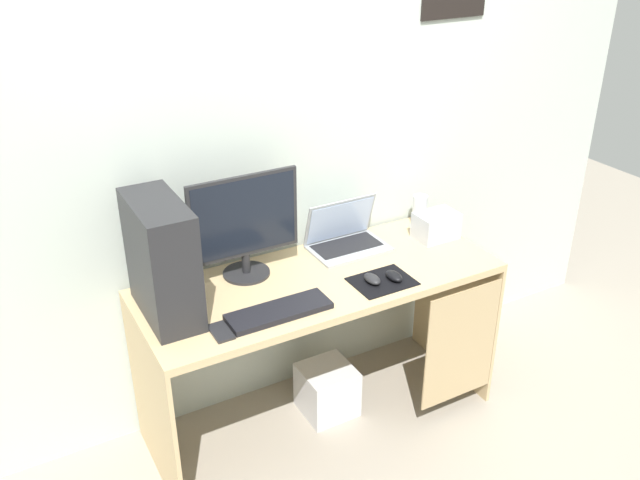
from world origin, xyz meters
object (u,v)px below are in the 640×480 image
(keyboard, at_px, (279,311))
(subwoofer, at_px, (327,390))
(speaker, at_px, (420,210))
(projector, at_px, (436,226))
(laptop, at_px, (345,238))
(pc_tower, at_px, (162,260))
(monitor, at_px, (245,225))
(cell_phone, at_px, (221,332))
(mouse_left, at_px, (372,279))
(mouse_right, at_px, (394,276))

(keyboard, distance_m, subwoofer, 0.77)
(speaker, bearing_deg, projector, -97.13)
(laptop, bearing_deg, pc_tower, -171.14)
(speaker, bearing_deg, monitor, -176.88)
(monitor, xyz_separation_m, projector, (0.94, -0.11, -0.18))
(monitor, relative_size, keyboard, 1.16)
(cell_phone, distance_m, subwoofer, 0.91)
(subwoofer, bearing_deg, cell_phone, -160.11)
(projector, height_order, keyboard, projector)
(projector, distance_m, mouse_left, 0.55)
(projector, distance_m, mouse_right, 0.48)
(monitor, relative_size, mouse_left, 5.06)
(cell_phone, relative_size, subwoofer, 0.53)
(pc_tower, xyz_separation_m, projector, (1.33, 0.01, -0.17))
(mouse_left, height_order, subwoofer, mouse_left)
(pc_tower, height_order, subwoofer, pc_tower)
(mouse_left, bearing_deg, projector, 23.33)
(speaker, bearing_deg, cell_phone, -161.52)
(monitor, relative_size, laptop, 1.38)
(mouse_right, bearing_deg, cell_phone, -179.54)
(laptop, xyz_separation_m, cell_phone, (-0.77, -0.38, -0.04))
(pc_tower, distance_m, keyboard, 0.49)
(mouse_right, distance_m, cell_phone, 0.79)
(monitor, relative_size, mouse_right, 5.06)
(laptop, distance_m, subwoofer, 0.74)
(monitor, bearing_deg, projector, -6.56)
(pc_tower, bearing_deg, monitor, 17.16)
(speaker, distance_m, subwoofer, 0.99)
(pc_tower, relative_size, mouse_left, 4.96)
(pc_tower, bearing_deg, laptop, 8.86)
(monitor, bearing_deg, mouse_left, -36.80)
(laptop, distance_m, mouse_right, 0.37)
(subwoofer, bearing_deg, mouse_right, -44.53)
(speaker, distance_m, mouse_right, 0.59)
(speaker, distance_m, keyboard, 1.05)
(monitor, bearing_deg, speaker, 3.12)
(laptop, relative_size, cell_phone, 2.72)
(laptop, bearing_deg, cell_phone, -154.11)
(laptop, relative_size, speaker, 2.30)
(monitor, distance_m, cell_phone, 0.50)
(mouse_left, bearing_deg, speaker, 35.78)
(pc_tower, bearing_deg, speaker, 7.33)
(mouse_right, bearing_deg, pc_tower, 166.12)
(pc_tower, distance_m, mouse_right, 0.98)
(monitor, xyz_separation_m, cell_phone, (-0.26, -0.36, -0.24))
(subwoofer, bearing_deg, keyboard, -149.14)
(keyboard, bearing_deg, mouse_right, -0.53)
(monitor, xyz_separation_m, mouse_left, (0.43, -0.32, -0.22))
(cell_phone, bearing_deg, monitor, 53.37)
(projector, relative_size, cell_phone, 1.54)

